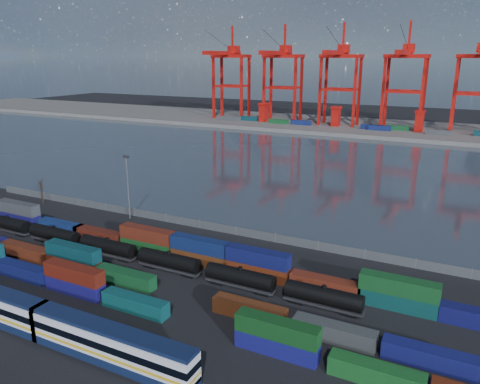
% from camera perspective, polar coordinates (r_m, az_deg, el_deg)
% --- Properties ---
extents(ground, '(700.00, 700.00, 0.00)m').
position_cam_1_polar(ground, '(88.69, -8.97, -11.10)').
color(ground, black).
rests_on(ground, ground).
extents(harbor_water, '(700.00, 700.00, 0.00)m').
position_cam_1_polar(harbor_water, '(179.34, 10.92, 2.91)').
color(harbor_water, '#2F3944').
rests_on(harbor_water, ground).
extents(far_quay, '(700.00, 70.00, 2.00)m').
position_cam_1_polar(far_quay, '(280.06, 17.05, 7.43)').
color(far_quay, '#514F4C').
rests_on(far_quay, ground).
extents(container_row_south, '(139.80, 2.48, 5.29)m').
position_cam_1_polar(container_row_south, '(91.66, -21.34, -9.70)').
color(container_row_south, '#393C3D').
rests_on(container_row_south, ground).
extents(container_row_mid, '(141.41, 2.51, 5.35)m').
position_cam_1_polar(container_row_mid, '(86.72, -11.27, -10.70)').
color(container_row_mid, '#474A4D').
rests_on(container_row_mid, ground).
extents(container_row_north, '(142.46, 2.60, 5.54)m').
position_cam_1_polar(container_row_north, '(91.56, -0.77, -8.41)').
color(container_row_north, '#131051').
rests_on(container_row_north, ground).
extents(tanker_string, '(91.06, 2.91, 4.17)m').
position_cam_1_polar(tanker_string, '(97.27, -12.40, -7.38)').
color(tanker_string, black).
rests_on(tanker_string, ground).
extents(waterfront_fence, '(160.12, 0.12, 2.20)m').
position_cam_1_polar(waterfront_fence, '(110.04, -0.47, -4.76)').
color(waterfront_fence, '#595B5E').
rests_on(waterfront_fence, ground).
extents(bare_tree, '(1.95, 1.96, 7.72)m').
position_cam_1_polar(bare_tree, '(143.73, -23.02, 0.15)').
color(bare_tree, black).
rests_on(bare_tree, ground).
extents(yard_light_mast, '(1.60, 0.40, 16.60)m').
position_cam_1_polar(yard_light_mast, '(122.07, -13.53, 1.00)').
color(yard_light_mast, slate).
rests_on(yard_light_mast, ground).
extents(gantry_cranes, '(197.48, 43.16, 58.45)m').
position_cam_1_polar(gantry_cranes, '(272.27, 15.82, 14.67)').
color(gantry_cranes, red).
rests_on(gantry_cranes, ground).
extents(quay_containers, '(172.58, 10.99, 2.60)m').
position_cam_1_polar(quay_containers, '(267.74, 14.20, 7.77)').
color(quay_containers, navy).
rests_on(quay_containers, far_quay).
extents(straddle_carriers, '(140.00, 7.00, 11.10)m').
position_cam_1_polar(straddle_carriers, '(269.86, 16.26, 8.65)').
color(straddle_carriers, red).
rests_on(straddle_carriers, far_quay).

